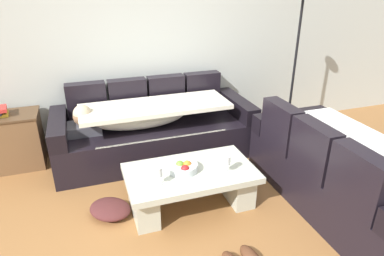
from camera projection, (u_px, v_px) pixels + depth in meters
ground_plane at (191, 244)px, 2.77m from camera, size 14.00×14.00×0.00m
back_wall at (135, 37)px, 4.07m from camera, size 9.00×0.10×2.70m
couch_along_wall at (152, 130)px, 4.05m from camera, size 2.33×0.92×0.88m
couch_near_window at (342, 174)px, 3.14m from camera, size 0.92×1.93×0.88m
coffee_table at (191, 183)px, 3.16m from camera, size 1.20×0.68×0.38m
fruit_bowl at (183, 167)px, 3.08m from camera, size 0.28×0.28×0.10m
wine_glass_near_left at (158, 173)px, 2.85m from camera, size 0.07×0.07×0.17m
wine_glass_near_right at (227, 161)px, 3.03m from camera, size 0.07×0.07×0.17m
side_cabinet at (9, 142)px, 3.78m from camera, size 0.72×0.44×0.64m
floor_lamp at (294, 56)px, 4.19m from camera, size 0.33×0.31×1.95m
crumpled_garment at (110, 209)px, 3.09m from camera, size 0.51×0.51×0.12m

